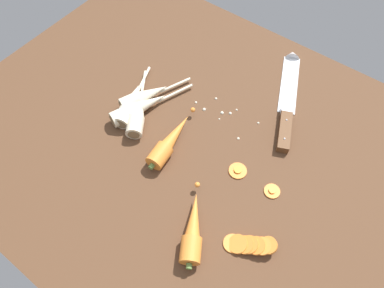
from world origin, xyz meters
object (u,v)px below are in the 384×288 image
parsnip_mid_left (130,104)px  parsnip_back (139,108)px  chefs_knife (288,95)px  parsnip_front (138,112)px  carrot_slice_stray_mid (272,191)px  whole_carrot_second (193,230)px  parsnip_mid_right (145,96)px  carrot_slice_stray_near (238,170)px  whole_carrot (170,141)px  carrot_slice_stack (249,245)px

parsnip_mid_left → parsnip_back: same height
chefs_knife → parsnip_mid_left: (-30.17, -27.43, 1.33)cm
parsnip_front → carrot_slice_stray_mid: 37.40cm
parsnip_front → parsnip_mid_left: 3.24cm
whole_carrot_second → parsnip_mid_left: whole_carrot_second is taller
whole_carrot_second → parsnip_mid_right: whole_carrot_second is taller
parsnip_back → carrot_slice_stray_near: 28.98cm
whole_carrot → whole_carrot_second: same height
parsnip_front → carrot_slice_stack: bearing=-16.1°
chefs_knife → parsnip_mid_right: (-28.85, -23.52, 1.33)cm
chefs_knife → parsnip_back: parsnip_back is taller
carrot_slice_stray_near → carrot_slice_stack: bearing=-49.8°
parsnip_mid_left → carrot_slice_stack: size_ratio=2.00×
parsnip_mid_left → carrot_slice_stack: 44.50cm
parsnip_back → carrot_slice_stray_mid: 37.80cm
parsnip_mid_left → carrot_slice_stray_near: size_ratio=4.77×
parsnip_mid_left → carrot_slice_stray_near: bearing=1.7°
carrot_slice_stray_mid → parsnip_front: bearing=-176.9°
carrot_slice_stack → carrot_slice_stray_mid: carrot_slice_stack is taller
whole_carrot_second → parsnip_back: bearing=149.6°
whole_carrot_second → parsnip_back: (-29.30, 17.19, -0.12)cm
parsnip_back → parsnip_mid_right: bearing=111.0°
whole_carrot_second → parsnip_mid_right: (-30.66, 20.74, -0.12)cm
whole_carrot → carrot_slice_stray_near: bearing=13.3°
parsnip_front → parsnip_mid_left: bearing=165.2°
carrot_slice_stray_near → whole_carrot_second: bearing=-88.8°
carrot_slice_stack → carrot_slice_stray_near: carrot_slice_stack is taller
parsnip_back → carrot_slice_stack: bearing=-17.5°
parsnip_mid_right → carrot_slice_stack: (41.44, -16.18, -0.93)cm
parsnip_front → carrot_slice_stray_near: (28.47, 1.78, -1.62)cm
carrot_slice_stray_mid → parsnip_mid_left: bearing=-178.3°
parsnip_mid_right → parsnip_back: size_ratio=0.86×
whole_carrot → parsnip_mid_left: (-15.02, 2.98, -0.12)cm
parsnip_front → parsnip_mid_left: size_ratio=0.96×
whole_carrot_second → parsnip_mid_left: size_ratio=0.82×
carrot_slice_stray_near → whole_carrot: bearing=-166.7°
whole_carrot → parsnip_mid_right: size_ratio=1.01×
parsnip_back → parsnip_front: bearing=-69.4°
parsnip_front → carrot_slice_stray_near: bearing=3.6°
whole_carrot → parsnip_front: size_ratio=1.02×
parsnip_mid_left → parsnip_mid_right: same height
chefs_knife → whole_carrot: whole_carrot is taller
chefs_knife → parsnip_mid_left: size_ratio=1.66×
parsnip_mid_left → carrot_slice_stray_mid: (40.44, 1.17, -1.62)cm
parsnip_front → carrot_slice_stack: (39.63, -11.44, -0.93)cm
chefs_knife → carrot_slice_stack: 41.65cm
chefs_knife → carrot_slice_stray_near: 26.53cm
whole_carrot → parsnip_mid_left: 15.32cm
carrot_slice_stray_mid → whole_carrot: bearing=-170.7°
parsnip_mid_left → carrot_slice_stray_near: 31.67cm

